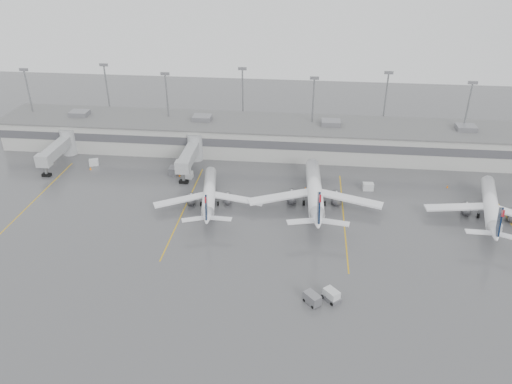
# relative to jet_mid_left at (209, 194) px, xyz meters

# --- Properties ---
(ground) EXTENTS (260.00, 260.00, 0.00)m
(ground) POSITION_rel_jet_mid_left_xyz_m (12.26, -26.24, -2.77)
(ground) COLOR #4D4E50
(ground) RESTS_ON ground
(terminal) EXTENTS (152.00, 17.00, 9.45)m
(terminal) POSITION_rel_jet_mid_left_xyz_m (12.25, 31.74, 1.40)
(terminal) COLOR #AEAEA9
(terminal) RESTS_ON ground
(light_masts) EXTENTS (142.40, 8.00, 20.60)m
(light_masts) POSITION_rel_jet_mid_left_xyz_m (12.26, 37.51, 9.26)
(light_masts) COLOR gray
(light_masts) RESTS_ON ground
(jet_bridge_left) EXTENTS (4.00, 17.20, 7.00)m
(jet_bridge_left) POSITION_rel_jet_mid_left_xyz_m (-43.24, 19.48, 1.10)
(jet_bridge_left) COLOR gray
(jet_bridge_left) RESTS_ON ground
(jet_bridge_right) EXTENTS (4.00, 17.20, 7.00)m
(jet_bridge_right) POSITION_rel_jet_mid_left_xyz_m (-8.24, 19.48, 1.10)
(jet_bridge_right) COLOR gray
(jet_bridge_right) RESTS_ON ground
(stand_markings) EXTENTS (105.25, 40.00, 0.01)m
(stand_markings) POSITION_rel_jet_mid_left_xyz_m (12.26, -2.24, -2.76)
(stand_markings) COLOR #DCA30C
(stand_markings) RESTS_ON ground
(jet_mid_left) EXTENTS (24.27, 27.40, 8.90)m
(jet_mid_left) POSITION_rel_jet_mid_left_xyz_m (0.00, 0.00, 0.00)
(jet_mid_left) COLOR white
(jet_mid_left) RESTS_ON ground
(jet_mid_right) EXTENTS (29.87, 33.53, 10.84)m
(jet_mid_right) POSITION_rel_jet_mid_left_xyz_m (23.36, 2.66, 0.60)
(jet_mid_right) COLOR white
(jet_mid_right) RESTS_ON ground
(jet_far_right) EXTENTS (26.22, 29.73, 9.75)m
(jet_far_right) POSITION_rel_jet_mid_left_xyz_m (60.56, 0.47, 0.26)
(jet_far_right) COLOR white
(jet_far_right) RESTS_ON ground
(baggage_tug) EXTENTS (3.48, 3.58, 2.00)m
(baggage_tug) POSITION_rel_jet_mid_left_xyz_m (26.38, -29.67, -1.99)
(baggage_tug) COLOR silver
(baggage_tug) RESTS_ON ground
(baggage_cart) EXTENTS (3.22, 3.32, 1.90)m
(baggage_cart) POSITION_rel_jet_mid_left_xyz_m (23.18, -30.87, -1.78)
(baggage_cart) COLOR slate
(baggage_cart) RESTS_ON ground
(gse_uld_a) EXTENTS (2.69, 2.23, 1.63)m
(gse_uld_a) POSITION_rel_jet_mid_left_xyz_m (-33.96, 17.23, -1.95)
(gse_uld_a) COLOR silver
(gse_uld_a) RESTS_ON ground
(gse_uld_b) EXTENTS (2.66, 1.95, 1.75)m
(gse_uld_b) POSITION_rel_jet_mid_left_xyz_m (-7.92, 12.54, -1.89)
(gse_uld_b) COLOR silver
(gse_uld_b) RESTS_ON ground
(gse_uld_c) EXTENTS (2.57, 1.80, 1.74)m
(gse_uld_c) POSITION_rel_jet_mid_left_xyz_m (36.04, 10.91, -1.90)
(gse_uld_c) COLOR silver
(gse_uld_c) RESTS_ON ground
(gse_loader) EXTENTS (1.94, 3.05, 1.88)m
(gse_loader) POSITION_rel_jet_mid_left_xyz_m (-12.01, 14.39, -1.83)
(gse_loader) COLOR slate
(gse_loader) RESTS_ON ground
(cone_a) EXTENTS (0.50, 0.50, 0.79)m
(cone_a) POSITION_rel_jet_mid_left_xyz_m (-33.87, 14.53, -2.37)
(cone_a) COLOR orange
(cone_a) RESTS_ON ground
(cone_b) EXTENTS (0.46, 0.46, 0.73)m
(cone_b) POSITION_rel_jet_mid_left_xyz_m (-10.15, 13.21, -2.40)
(cone_b) COLOR orange
(cone_b) RESTS_ON ground
(cone_c) EXTENTS (0.40, 0.40, 0.64)m
(cone_c) POSITION_rel_jet_mid_left_xyz_m (21.30, 9.72, -2.45)
(cone_c) COLOR orange
(cone_c) RESTS_ON ground
(cone_d) EXTENTS (0.42, 0.42, 0.67)m
(cone_d) POSITION_rel_jet_mid_left_xyz_m (55.08, 14.03, -2.43)
(cone_d) COLOR orange
(cone_d) RESTS_ON ground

